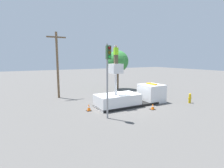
{
  "coord_description": "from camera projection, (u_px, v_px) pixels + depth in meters",
  "views": [
    {
      "loc": [
        -9.56,
        -14.25,
        4.7
      ],
      "look_at": [
        -2.37,
        -1.21,
        2.51
      ],
      "focal_mm": 28.0,
      "sensor_mm": 36.0,
      "label": 1
    }
  ],
  "objects": [
    {
      "name": "ground_plane",
      "position": [
        127.0,
        105.0,
        17.6
      ],
      "size": [
        120.0,
        120.0,
        0.0
      ],
      "primitive_type": "plane",
      "color": "#565451"
    },
    {
      "name": "bucket_truck",
      "position": [
        132.0,
        97.0,
        17.77
      ],
      "size": [
        7.52,
        2.38,
        4.2
      ],
      "color": "black",
      "rests_on": "ground"
    },
    {
      "name": "worker",
      "position": [
        116.0,
        54.0,
        16.24
      ],
      "size": [
        0.4,
        0.26,
        1.75
      ],
      "color": "brown",
      "rests_on": "bucket_truck"
    },
    {
      "name": "traffic_light_pole",
      "position": [
        108.0,
        67.0,
        13.15
      ],
      "size": [
        0.34,
        0.57,
        5.79
      ],
      "color": "gray",
      "rests_on": "ground"
    },
    {
      "name": "fire_hydrant",
      "position": [
        190.0,
        98.0,
        18.54
      ],
      "size": [
        0.5,
        0.26,
        1.05
      ],
      "color": "gold",
      "rests_on": "ground"
    },
    {
      "name": "traffic_cone_rear",
      "position": [
        89.0,
        108.0,
        15.74
      ],
      "size": [
        0.43,
        0.43,
        0.65
      ],
      "color": "black",
      "rests_on": "ground"
    },
    {
      "name": "traffic_cone_curbside",
      "position": [
        153.0,
        107.0,
        16.17
      ],
      "size": [
        0.43,
        0.43,
        0.57
      ],
      "color": "black",
      "rests_on": "ground"
    },
    {
      "name": "tree_left_bg",
      "position": [
        118.0,
        62.0,
        26.41
      ],
      "size": [
        3.29,
        3.29,
        5.91
      ],
      "color": "brown",
      "rests_on": "ground"
    },
    {
      "name": "utility_pole",
      "position": [
        57.0,
        63.0,
        20.52
      ],
      "size": [
        2.2,
        0.26,
        7.74
      ],
      "color": "brown",
      "rests_on": "ground"
    }
  ]
}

